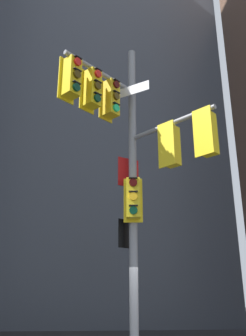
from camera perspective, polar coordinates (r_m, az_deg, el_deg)
The scene contains 2 objects.
building_mid_block at distance 39.30m, azimuth -3.33°, elevation 17.05°, with size 17.63×17.63×50.39m, color #4C5460.
signal_pole_assembly at distance 9.14m, azimuth 1.24°, elevation 3.09°, with size 3.69×2.44×8.72m.
Camera 1 is at (-1.07, -9.06, 1.83)m, focal length 39.03 mm.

